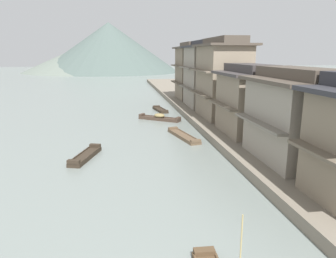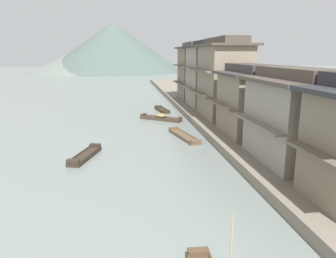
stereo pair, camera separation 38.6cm
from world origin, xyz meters
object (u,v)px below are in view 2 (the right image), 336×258
house_waterfront_second (295,116)px  house_waterfront_narrow (224,79)px  boat_moored_far (184,136)px  house_waterfront_far (210,74)px  boat_moored_second (162,110)px  house_waterfront_tall (249,100)px  house_waterfront_end (194,71)px  boat_moored_third (161,118)px  boat_moored_nearest (85,156)px

house_waterfront_second → house_waterfront_narrow: house_waterfront_narrow is taller
boat_moored_far → house_waterfront_far: 16.06m
boat_moored_second → house_waterfront_tall: (5.79, -16.29, 3.54)m
house_waterfront_second → house_waterfront_end: size_ratio=0.85×
boat_moored_third → house_waterfront_tall: (6.68, -10.09, 3.41)m
boat_moored_third → house_waterfront_end: 15.33m
boat_moored_far → house_waterfront_end: (5.55, 21.30, 4.84)m
boat_moored_nearest → house_waterfront_tall: bearing=12.8°
boat_moored_third → house_waterfront_end: (6.77, 12.92, 4.70)m
boat_moored_far → house_waterfront_far: bearing=66.1°
house_waterfront_tall → house_waterfront_narrow: bearing=89.0°
boat_moored_second → house_waterfront_narrow: 11.41m
boat_moored_second → house_waterfront_end: 10.15m
house_waterfront_second → boat_moored_second: bearing=104.2°
boat_moored_nearest → boat_moored_second: size_ratio=1.00×
boat_moored_nearest → house_waterfront_tall: house_waterfront_tall is taller
boat_moored_nearest → boat_moored_far: boat_moored_nearest is taller
house_waterfront_narrow → house_waterfront_second: bearing=-89.7°
house_waterfront_second → house_waterfront_narrow: bearing=90.3°
house_waterfront_end → boat_moored_second: bearing=-131.2°
house_waterfront_end → boat_moored_third: bearing=-117.6°
boat_moored_second → house_waterfront_tall: 17.65m
house_waterfront_narrow → house_waterfront_end: bearing=90.1°
house_waterfront_second → house_waterfront_far: 23.28m
house_waterfront_tall → boat_moored_third: bearing=123.5°
house_waterfront_narrow → boat_moored_far: bearing=-132.5°
boat_moored_second → house_waterfront_second: house_waterfront_second is taller
boat_moored_nearest → house_waterfront_end: 30.09m
house_waterfront_second → boat_moored_third: bearing=111.4°
boat_moored_third → house_waterfront_narrow: (6.80, -2.28, 4.70)m
house_waterfront_far → boat_moored_third: bearing=-142.9°
boat_moored_nearest → boat_moored_third: 15.12m
boat_moored_far → house_waterfront_second: size_ratio=0.76×
boat_moored_nearest → house_waterfront_tall: size_ratio=0.65×
boat_moored_nearest → boat_moored_third: bearing=61.2°
house_waterfront_far → house_waterfront_end: bearing=95.1°
house_waterfront_end → house_waterfront_far: bearing=-84.9°
boat_moored_far → house_waterfront_far: (6.21, 14.00, 4.83)m
boat_moored_nearest → boat_moored_far: (8.49, 4.88, -0.03)m
house_waterfront_tall → house_waterfront_narrow: size_ratio=0.78×
boat_moored_third → house_waterfront_second: bearing=-68.6°
house_waterfront_second → house_waterfront_narrow: 15.40m
house_waterfront_far → house_waterfront_end: size_ratio=1.00×
boat_moored_second → house_waterfront_tall: house_waterfront_tall is taller
house_waterfront_far → house_waterfront_narrow: bearing=-94.5°
boat_moored_second → boat_moored_third: 6.27m
boat_moored_nearest → boat_moored_second: 21.10m
boat_moored_second → boat_moored_far: size_ratio=0.79×
boat_moored_second → boat_moored_third: size_ratio=0.93×
house_waterfront_narrow → house_waterfront_tall: bearing=-91.0°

